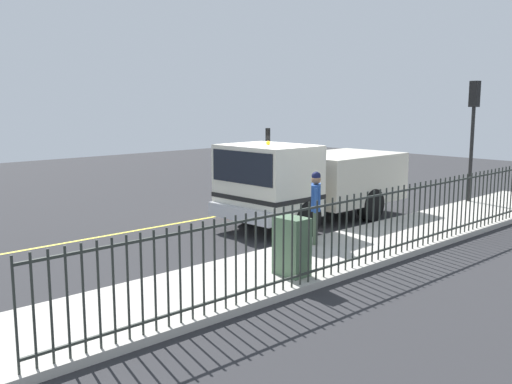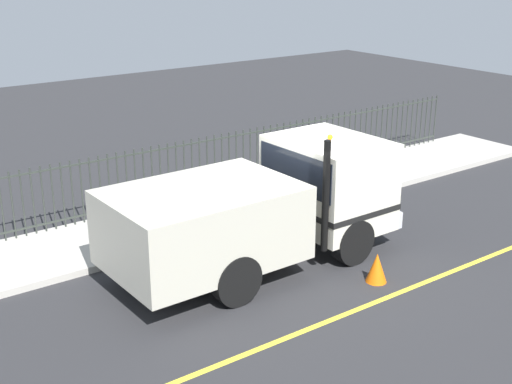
# 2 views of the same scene
# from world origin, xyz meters

# --- Properties ---
(ground_plane) EXTENTS (45.41, 45.41, 0.00)m
(ground_plane) POSITION_xyz_m (0.00, 0.00, 0.00)
(ground_plane) COLOR #2B2B2D
(ground_plane) RESTS_ON ground
(sidewalk_slab) EXTENTS (2.47, 20.64, 0.14)m
(sidewalk_slab) POSITION_xyz_m (2.80, 0.00, 0.07)
(sidewalk_slab) COLOR #B7B2A8
(sidewalk_slab) RESTS_ON ground
(lane_marking) EXTENTS (0.12, 18.58, 0.01)m
(lane_marking) POSITION_xyz_m (-2.61, 0.00, 0.00)
(lane_marking) COLOR yellow
(lane_marking) RESTS_ON ground
(work_truck) EXTENTS (2.50, 6.09, 2.72)m
(work_truck) POSITION_xyz_m (-0.06, 1.02, 1.31)
(work_truck) COLOR silver
(work_truck) RESTS_ON ground
(worker_standing) EXTENTS (0.48, 0.51, 1.72)m
(worker_standing) POSITION_xyz_m (2.06, -1.04, 1.20)
(worker_standing) COLOR #264C99
(worker_standing) RESTS_ON sidewalk_slab
(iron_fence) EXTENTS (0.04, 17.58, 1.53)m
(iron_fence) POSITION_xyz_m (3.91, 0.00, 0.91)
(iron_fence) COLOR #2D332D
(iron_fence) RESTS_ON sidewalk_slab
(utility_cabinet) EXTENTS (0.65, 0.45, 1.14)m
(utility_cabinet) POSITION_xyz_m (3.38, -3.26, 0.71)
(utility_cabinet) COLOR #4C6B4C
(utility_cabinet) RESTS_ON sidewalk_slab
(traffic_cone) EXTENTS (0.41, 0.41, 0.59)m
(traffic_cone) POSITION_xyz_m (-2.02, -0.06, 0.29)
(traffic_cone) COLOR orange
(traffic_cone) RESTS_ON ground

